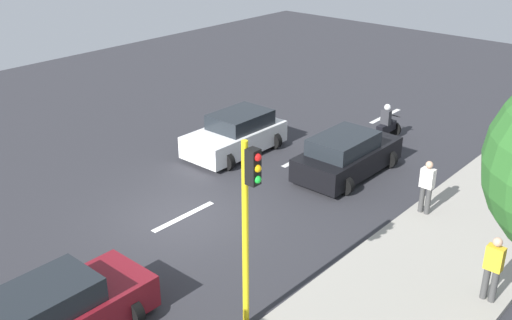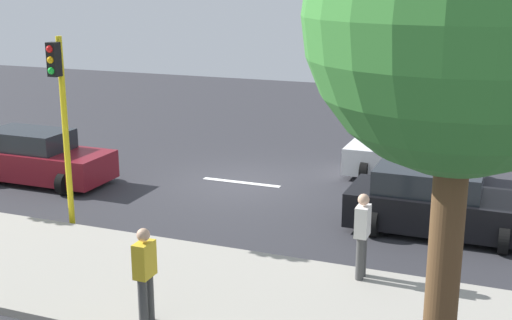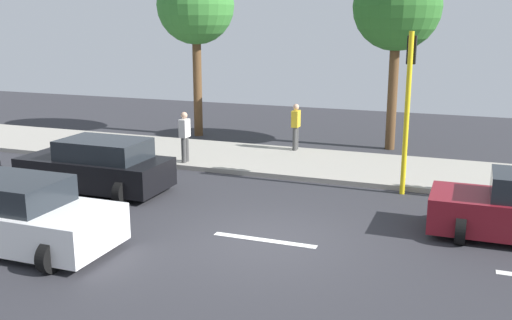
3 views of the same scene
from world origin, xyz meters
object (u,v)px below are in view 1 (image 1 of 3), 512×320
at_px(car_black, 347,155).
at_px(pedestrian_near_signal, 493,267).
at_px(motorcycle, 387,125).
at_px(pedestrian_by_tree, 427,185).
at_px(traffic_light_corner, 249,212).
at_px(car_white, 236,135).
at_px(car_maroon, 54,316).

distance_m(car_black, pedestrian_near_signal, 7.65).
xyz_separation_m(motorcycle, pedestrian_by_tree, (4.00, -4.71, 0.42)).
bearing_deg(motorcycle, traffic_light_corner, -74.08).
height_order(car_white, motorcycle, motorcycle).
bearing_deg(pedestrian_near_signal, traffic_light_corner, -130.75).
distance_m(car_black, motorcycle, 3.73).
bearing_deg(pedestrian_near_signal, car_maroon, -131.11).
xyz_separation_m(car_maroon, pedestrian_by_tree, (3.39, 10.35, 0.35)).
xyz_separation_m(pedestrian_near_signal, pedestrian_by_tree, (-3.10, 2.91, 0.00)).
bearing_deg(traffic_light_corner, car_maroon, -131.60).
relative_size(motorcycle, pedestrian_near_signal, 0.91).
bearing_deg(motorcycle, pedestrian_near_signal, -46.98).
distance_m(car_white, pedestrian_by_tree, 7.67).
bearing_deg(car_black, pedestrian_by_tree, -16.54).
height_order(car_black, pedestrian_by_tree, pedestrian_by_tree).
bearing_deg(car_maroon, pedestrian_near_signal, 48.89).
relative_size(car_black, pedestrian_near_signal, 2.53).
xyz_separation_m(pedestrian_near_signal, traffic_light_corner, (-3.71, -4.30, 1.87)).
relative_size(pedestrian_near_signal, traffic_light_corner, 0.38).
distance_m(car_black, traffic_light_corner, 8.99).
bearing_deg(car_maroon, traffic_light_corner, 48.40).
xyz_separation_m(car_white, motorcycle, (3.66, 4.78, -0.07)).
bearing_deg(traffic_light_corner, motorcycle, 105.92).
xyz_separation_m(car_black, pedestrian_near_signal, (6.55, -3.93, 0.35)).
height_order(car_black, car_maroon, same).
height_order(car_maroon, traffic_light_corner, traffic_light_corner).
xyz_separation_m(car_white, pedestrian_near_signal, (10.76, -2.83, 0.35)).
bearing_deg(pedestrian_by_tree, car_black, 163.46).
distance_m(motorcycle, pedestrian_by_tree, 6.19).
distance_m(car_maroon, pedestrian_by_tree, 10.89).
bearing_deg(car_black, motorcycle, 98.55).
height_order(car_maroon, pedestrian_near_signal, pedestrian_near_signal).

